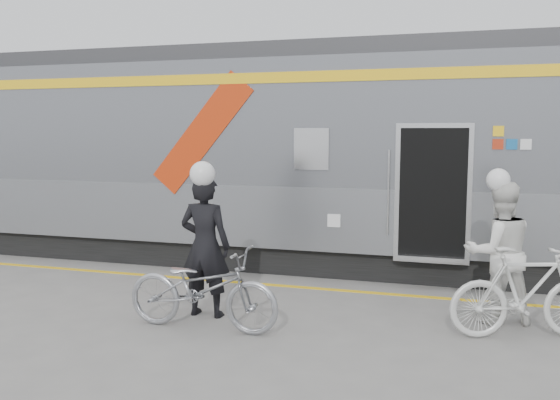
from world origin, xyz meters
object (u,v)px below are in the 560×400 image
at_px(man, 205,246).
at_px(bicycle_right, 527,293).
at_px(bicycle_left, 203,288).
at_px(woman, 499,253).

xyz_separation_m(man, bicycle_right, (4.15, 0.31, -0.41)).
height_order(bicycle_left, bicycle_right, bicycle_right).
bearing_deg(bicycle_left, bicycle_right, -77.16).
distance_m(man, woman, 3.95).
bearing_deg(man, woman, -166.85).
xyz_separation_m(man, woman, (3.85, 0.86, -0.03)).
bearing_deg(bicycle_left, man, 20.57).
xyz_separation_m(bicycle_left, bicycle_right, (3.95, 0.86, 0.03)).
xyz_separation_m(bicycle_left, woman, (3.65, 1.41, 0.41)).
distance_m(man, bicycle_left, 0.73).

